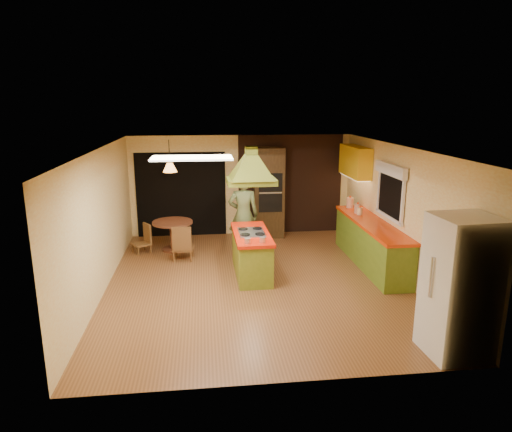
{
  "coord_description": "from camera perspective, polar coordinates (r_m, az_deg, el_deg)",
  "views": [
    {
      "loc": [
        -0.93,
        -8.02,
        3.3
      ],
      "look_at": [
        0.05,
        0.45,
        1.15
      ],
      "focal_mm": 32.0,
      "sensor_mm": 36.0,
      "label": 1
    }
  ],
  "objects": [
    {
      "name": "chair_near",
      "position": [
        9.86,
        -9.11,
        -3.24
      ],
      "size": [
        0.46,
        0.46,
        0.77
      ],
      "primitive_type": null,
      "rotation": [
        0.0,
        0.0,
        3.06
      ],
      "color": "brown",
      "rests_on": "ground"
    },
    {
      "name": "upper_cabinets",
      "position": [
        10.89,
        12.29,
        6.69
      ],
      "size": [
        0.34,
        1.4,
        0.7
      ],
      "primitive_type": "cube",
      "color": "yellow",
      "rests_on": "room_walls"
    },
    {
      "name": "canister_medium",
      "position": [
        10.22,
        12.59,
        0.91
      ],
      "size": [
        0.15,
        0.15,
        0.2
      ],
      "primitive_type": "cylinder",
      "rotation": [
        0.0,
        0.0,
        0.01
      ],
      "color": "beige",
      "rests_on": "right_counter"
    },
    {
      "name": "pendant_lamp",
      "position": [
        10.18,
        -10.71,
        5.99
      ],
      "size": [
        0.35,
        0.35,
        0.2
      ],
      "primitive_type": "cone",
      "rotation": [
        0.0,
        0.0,
        -0.15
      ],
      "color": "#FF9E3F",
      "rests_on": "ceiling_plane"
    },
    {
      "name": "brick_panel",
      "position": [
        11.64,
        4.3,
        3.95
      ],
      "size": [
        2.64,
        0.03,
        2.5
      ],
      "primitive_type": "cube",
      "color": "#381E14",
      "rests_on": "ground"
    },
    {
      "name": "ceiling_plane",
      "position": [
        8.12,
        0.01,
        8.49
      ],
      "size": [
        6.5,
        6.5,
        0.0
      ],
      "primitive_type": "plane",
      "rotation": [
        3.14,
        0.0,
        0.0
      ],
      "color": "silver",
      "rests_on": "room_walls"
    },
    {
      "name": "canister_large",
      "position": [
        10.72,
        11.67,
        1.65
      ],
      "size": [
        0.2,
        0.2,
        0.23
      ],
      "primitive_type": "cylinder",
      "rotation": [
        0.0,
        0.0,
        -0.32
      ],
      "color": "#FFE8CD",
      "rests_on": "right_counter"
    },
    {
      "name": "wall_oven",
      "position": [
        11.3,
        1.61,
        2.96
      ],
      "size": [
        0.76,
        0.63,
        2.22
      ],
      "rotation": [
        0.0,
        0.0,
        -0.05
      ],
      "color": "#452E16",
      "rests_on": "ground"
    },
    {
      "name": "room_walls",
      "position": [
        8.33,
        0.01,
        -0.1
      ],
      "size": [
        5.5,
        6.5,
        6.5
      ],
      "color": "#FFEFB6",
      "rests_on": "ground"
    },
    {
      "name": "canister_small",
      "position": [
        10.09,
        12.86,
        0.59
      ],
      "size": [
        0.14,
        0.14,
        0.16
      ],
      "primitive_type": "cylinder",
      "rotation": [
        0.0,
        0.0,
        -0.2
      ],
      "color": "#F7ECC7",
      "rests_on": "right_counter"
    },
    {
      "name": "right_counter",
      "position": [
        9.69,
        14.16,
        -3.34
      ],
      "size": [
        0.62,
        3.05,
        0.92
      ],
      "color": "olive",
      "rests_on": "ground"
    },
    {
      "name": "range_hood",
      "position": [
        8.49,
        -0.6,
        7.07
      ],
      "size": [
        0.92,
        0.67,
        0.78
      ],
      "rotation": [
        0.0,
        0.0,
        0.02
      ],
      "color": "olive",
      "rests_on": "ceiling_plane"
    },
    {
      "name": "kitchen_island",
      "position": [
        8.9,
        -0.57,
        -4.67
      ],
      "size": [
        0.7,
        1.69,
        0.86
      ],
      "rotation": [
        0.0,
        0.0,
        0.01
      ],
      "color": "olive",
      "rests_on": "ground"
    },
    {
      "name": "man",
      "position": [
        9.9,
        -1.59,
        0.13
      ],
      "size": [
        0.69,
        0.48,
        1.81
      ],
      "primitive_type": "imported",
      "rotation": [
        0.0,
        0.0,
        3.07
      ],
      "color": "#49532C",
      "rests_on": "ground"
    },
    {
      "name": "window_right",
      "position": [
        9.3,
        16.5,
        4.09
      ],
      "size": [
        0.12,
        1.35,
        1.06
      ],
      "color": "black",
      "rests_on": "room_walls"
    },
    {
      "name": "ground",
      "position": [
        8.72,
        0.01,
        -8.08
      ],
      "size": [
        6.5,
        6.5,
        0.0
      ],
      "primitive_type": "plane",
      "color": "brown",
      "rests_on": "ground"
    },
    {
      "name": "fluor_panel",
      "position": [
        6.87,
        -8.03,
        7.2
      ],
      "size": [
        1.2,
        0.6,
        0.03
      ],
      "primitive_type": "cube",
      "color": "white",
      "rests_on": "ceiling_plane"
    },
    {
      "name": "refrigerator",
      "position": [
        6.58,
        24.16,
        -8.08
      ],
      "size": [
        0.82,
        0.78,
        1.9
      ],
      "primitive_type": "cube",
      "rotation": [
        0.0,
        0.0,
        0.05
      ],
      "color": "white",
      "rests_on": "ground"
    },
    {
      "name": "nook_opening",
      "position": [
        11.49,
        -9.33,
        2.65
      ],
      "size": [
        2.2,
        0.03,
        2.1
      ],
      "primitive_type": "cube",
      "color": "black",
      "rests_on": "ground"
    },
    {
      "name": "dining_table",
      "position": [
        10.47,
        -10.35,
        -1.75
      ],
      "size": [
        0.9,
        0.9,
        0.68
      ],
      "rotation": [
        0.0,
        0.0,
        0.24
      ],
      "color": "brown",
      "rests_on": "ground"
    },
    {
      "name": "chair_left",
      "position": [
        10.49,
        -14.17,
        -2.78
      ],
      "size": [
        0.49,
        0.49,
        0.65
      ],
      "primitive_type": null,
      "rotation": [
        0.0,
        0.0,
        -1.0
      ],
      "color": "brown",
      "rests_on": "ground"
    }
  ]
}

